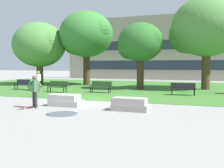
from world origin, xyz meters
The scene contains 17 objects.
ground_plane centered at (0.00, 0.00, 0.00)m, with size 140.00×140.00×0.00m, color gray.
grass_lawn centered at (0.00, 10.00, 0.01)m, with size 40.00×20.00×0.02m, color #3D752D.
concrete_block_center centered at (-0.41, -2.41, 0.31)m, with size 1.84×0.90×0.64m.
concrete_block_left centered at (3.34, -2.66, 0.31)m, with size 1.80×0.90×0.64m.
person_skateboarder centered at (-1.60, -3.51, 0.97)m, with size 0.94×0.51×1.71m.
skateboard centered at (-1.83, -3.76, 0.09)m, with size 0.75×0.95×0.14m.
puddle centered at (0.59, -4.53, 0.00)m, with size 1.48×1.48×0.01m, color #47515B.
park_bench_near_left centered at (-4.46, 3.60, 0.54)m, with size 1.86×0.77×0.90m.
park_bench_near_right centered at (-1.04, 4.54, 0.54)m, with size 1.83×0.66×0.90m.
park_bench_far_left centered at (-8.52, 4.58, 0.54)m, with size 1.82×0.59×0.90m.
park_bench_far_right centered at (5.36, 4.84, 0.54)m, with size 1.85×0.77×0.90m.
tree_far_right centered at (-5.46, 11.29, 5.49)m, with size 6.14×5.85×8.04m.
tree_near_left centered at (6.91, 10.09, 5.58)m, with size 6.63×6.31×8.33m.
tree_far_left centered at (-10.72, 10.19, 4.42)m, with size 6.15×5.86×6.96m.
tree_near_right centered at (1.27, 8.39, 4.23)m, with size 4.33×4.12×6.05m.
person_bystander_near_lawn centered at (-6.62, 4.08, 0.98)m, with size 0.29×0.63×1.71m.
building_facade_distant centered at (0.38, 24.50, 4.78)m, with size 29.35×1.03×9.58m.
Camera 1 is at (6.67, -15.07, 2.28)m, focal length 42.00 mm.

